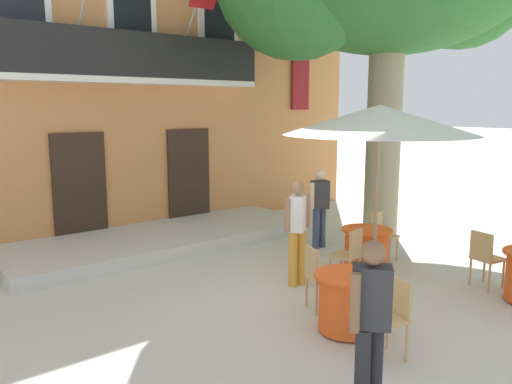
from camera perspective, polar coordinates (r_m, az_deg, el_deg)
The scene contains 14 objects.
ground_plane at distance 8.28m, azimuth 7.75°, elevation -10.46°, with size 120.00×120.00×0.00m, color beige.
building_facade at distance 13.29m, azimuth -17.39°, elevation 13.14°, with size 13.00×5.09×7.50m.
entrance_step_platform at distance 10.76m, azimuth -10.18°, elevation -5.11°, with size 6.48×2.29×0.25m, color silver.
cafe_chair_near_tree_1 at distance 8.77m, azimuth 24.20°, elevation -6.47°, with size 0.46×0.46×0.91m.
cafe_table_middle at distance 6.67m, azimuth 10.25°, elevation -12.01°, with size 0.86×0.86×0.76m.
cafe_chair_middle_0 at distance 7.22m, azimuth 6.95°, elevation -9.06°, with size 0.52×0.52×0.91m.
cafe_chair_middle_1 at distance 6.10m, azimuth 14.88°, elevation -12.90°, with size 0.49×0.49×0.91m.
cafe_table_front at distance 9.00m, azimuth 12.20°, elevation -6.33°, with size 0.86×0.86×0.76m.
cafe_chair_front_0 at distance 9.66m, azimuth 13.83°, elevation -4.47°, with size 0.48×0.48×0.91m.
cafe_chair_front_1 at distance 8.29m, azimuth 10.41°, elevation -6.68°, with size 0.48×0.48×0.91m.
cafe_umbrella at distance 7.89m, azimuth 13.62°, elevation 7.75°, with size 2.90×2.90×2.85m.
pedestrian_near_entrance at distance 8.04m, azimuth 4.66°, elevation -3.92°, with size 0.53×0.38×1.68m.
pedestrian_mid_plaza at distance 4.76m, azimuth 12.68°, elevation -13.84°, with size 0.53×0.40×1.69m.
pedestrian_by_tree at distance 10.25m, azimuth 7.12°, elevation -1.33°, with size 0.53×0.33×1.60m.
Camera 1 is at (-5.71, -5.30, 2.83)m, focal length 35.81 mm.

